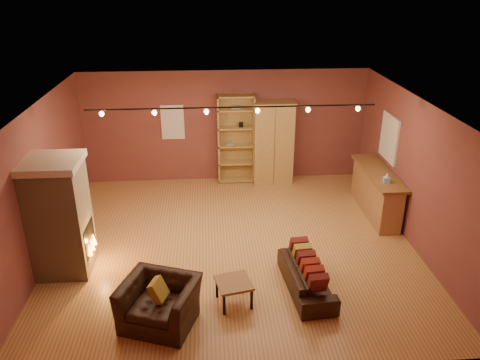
{
  "coord_description": "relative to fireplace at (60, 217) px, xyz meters",
  "views": [
    {
      "loc": [
        -0.45,
        -7.93,
        4.93
      ],
      "look_at": [
        0.14,
        0.2,
        1.29
      ],
      "focal_mm": 35.0,
      "sensor_mm": 36.0,
      "label": 1
    }
  ],
  "objects": [
    {
      "name": "left_wall",
      "position": [
        -0.46,
        0.6,
        0.34
      ],
      "size": [
        0.02,
        6.5,
        2.8
      ],
      "primitive_type": "cube",
      "color": "brown",
      "rests_on": "floor"
    },
    {
      "name": "bar_counter",
      "position": [
        6.24,
        1.67,
        -0.55
      ],
      "size": [
        0.57,
        2.11,
        1.01
      ],
      "color": "#AE7E50",
      "rests_on": "floor"
    },
    {
      "name": "loveseat",
      "position": [
        4.18,
        -0.92,
        -0.72
      ],
      "size": [
        0.6,
        1.63,
        0.7
      ],
      "rotation": [
        0.0,
        0.0,
        1.66
      ],
      "color": "black",
      "rests_on": "floor"
    },
    {
      "name": "fireplace",
      "position": [
        0.0,
        0.0,
        0.0
      ],
      "size": [
        1.01,
        0.98,
        2.12
      ],
      "color": "tan",
      "rests_on": "floor"
    },
    {
      "name": "floor",
      "position": [
        3.04,
        0.6,
        -1.06
      ],
      "size": [
        7.0,
        7.0,
        0.0
      ],
      "primitive_type": "plane",
      "color": "#A6713A",
      "rests_on": "ground"
    },
    {
      "name": "back_wall",
      "position": [
        3.04,
        3.85,
        0.34
      ],
      "size": [
        7.0,
        0.02,
        2.8
      ],
      "primitive_type": "cube",
      "color": "brown",
      "rests_on": "floor"
    },
    {
      "name": "track_rail",
      "position": [
        3.04,
        0.8,
        1.63
      ],
      "size": [
        5.2,
        0.09,
        0.13
      ],
      "color": "black",
      "rests_on": "ceiling"
    },
    {
      "name": "armoire",
      "position": [
        4.21,
        3.59,
        -0.01
      ],
      "size": [
        1.03,
        0.59,
        2.09
      ],
      "color": "tan",
      "rests_on": "floor"
    },
    {
      "name": "right_window",
      "position": [
        6.51,
        2.0,
        0.59
      ],
      "size": [
        0.05,
        0.9,
        1.0
      ],
      "primitive_type": "cube",
      "color": "white",
      "rests_on": "right_wall"
    },
    {
      "name": "coffee_table",
      "position": [
        2.94,
        -1.19,
        -0.71
      ],
      "size": [
        0.65,
        0.65,
        0.41
      ],
      "rotation": [
        0.0,
        0.0,
        0.22
      ],
      "color": "olive",
      "rests_on": "floor"
    },
    {
      "name": "back_window",
      "position": [
        1.74,
        3.83,
        0.49
      ],
      "size": [
        0.56,
        0.04,
        0.86
      ],
      "primitive_type": "cube",
      "color": "white",
      "rests_on": "back_wall"
    },
    {
      "name": "ceiling",
      "position": [
        3.04,
        0.6,
        1.74
      ],
      "size": [
        7.0,
        7.0,
        0.0
      ],
      "primitive_type": "plane",
      "rotation": [
        3.14,
        0.0,
        0.0
      ],
      "color": "brown",
      "rests_on": "back_wall"
    },
    {
      "name": "tissue_box",
      "position": [
        6.19,
        1.09,
        0.04
      ],
      "size": [
        0.14,
        0.14,
        0.23
      ],
      "rotation": [
        0.0,
        0.0,
        -0.13
      ],
      "color": "#8AB8DD",
      "rests_on": "bar_counter"
    },
    {
      "name": "bookcase",
      "position": [
        3.29,
        3.73,
        0.08
      ],
      "size": [
        0.92,
        0.36,
        2.24
      ],
      "color": "tan",
      "rests_on": "floor"
    },
    {
      "name": "armchair",
      "position": [
        1.79,
        -1.56,
        -0.58
      ],
      "size": [
        1.26,
        1.03,
        0.95
      ],
      "rotation": [
        0.0,
        0.0,
        -0.34
      ],
      "color": "black",
      "rests_on": "floor"
    },
    {
      "name": "right_wall",
      "position": [
        6.54,
        0.6,
        0.34
      ],
      "size": [
        0.02,
        6.5,
        2.8
      ],
      "primitive_type": "cube",
      "color": "brown",
      "rests_on": "floor"
    }
  ]
}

